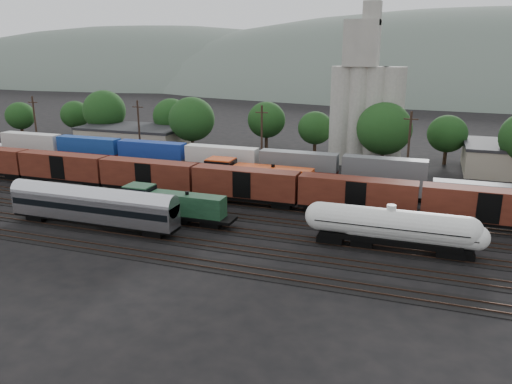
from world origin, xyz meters
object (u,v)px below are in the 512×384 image
(green_locomotive, at_px, (167,204))
(orange_locomotive, at_px, (251,177))
(tank_car_a, at_px, (390,225))
(passenger_coach, at_px, (92,205))
(grain_silo, at_px, (365,104))

(green_locomotive, xyz_separation_m, orange_locomotive, (5.76, 15.00, 0.35))
(tank_car_a, height_order, passenger_coach, passenger_coach)
(orange_locomotive, bearing_deg, passenger_coach, -123.28)
(orange_locomotive, relative_size, grain_silo, 0.68)
(orange_locomotive, xyz_separation_m, grain_silo, (12.80, 26.00, 8.47))
(green_locomotive, height_order, tank_car_a, tank_car_a)
(orange_locomotive, distance_m, grain_silo, 30.19)
(tank_car_a, bearing_deg, orange_locomotive, 144.87)
(green_locomotive, bearing_deg, orange_locomotive, 69.01)
(tank_car_a, relative_size, grain_silo, 0.64)
(passenger_coach, distance_m, grain_silo, 53.43)
(tank_car_a, xyz_separation_m, passenger_coach, (-34.45, -5.00, 0.21))
(green_locomotive, bearing_deg, grain_silo, 65.64)
(passenger_coach, bearing_deg, grain_silo, 60.59)
(orange_locomotive, bearing_deg, green_locomotive, -110.99)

